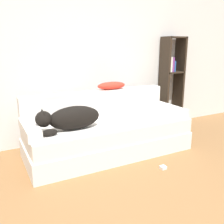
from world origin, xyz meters
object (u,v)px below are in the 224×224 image
Objects in this scene: dog at (70,118)px; bookshelf at (171,78)px; laptop at (119,121)px; power_adapter at (163,167)px; couch at (109,137)px; throw_pillow at (111,86)px.

dog is 2.18m from bookshelf.
power_adapter is (0.24, -0.62, -0.43)m from laptop.
dog reaches higher than couch.
dog reaches higher than power_adapter.
power_adapter is at bearing -51.42° from laptop.
bookshelf is (2.06, 0.66, 0.29)m from dog.
dog is at bearing -170.43° from couch.
power_adapter is (0.90, -0.62, -0.56)m from dog.
throw_pillow is (0.79, 0.47, 0.26)m from dog.
laptop reaches higher than couch.
throw_pillow is at bearing 57.44° from couch.
dog is 0.67m from laptop.
dog is 1.75× the size of throw_pillow.
couch is at bearing 115.96° from power_adapter.
dog is 0.49× the size of bookshelf.
laptop is 0.90× the size of throw_pillow.
couch is at bearing -122.56° from throw_pillow.
bookshelf is 23.76× the size of power_adapter.
throw_pillow is at bearing 30.64° from dog.
throw_pillow reaches higher than dog.
throw_pillow is 1.37m from power_adapter.
couch is 4.93× the size of throw_pillow.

